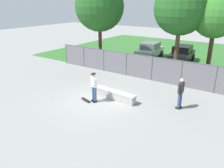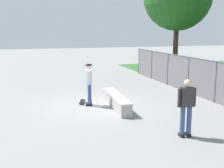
{
  "view_description": "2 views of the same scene",
  "coord_description": "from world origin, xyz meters",
  "px_view_note": "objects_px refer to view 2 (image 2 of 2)",
  "views": [
    {
      "loc": [
        7.91,
        -10.1,
        5.79
      ],
      "look_at": [
        0.7,
        0.49,
        1.06
      ],
      "focal_mm": 35.94,
      "sensor_mm": 36.0,
      "label": 1
    },
    {
      "loc": [
        12.11,
        -3.02,
        3.3
      ],
      "look_at": [
        0.44,
        0.56,
        1.0
      ],
      "focal_mm": 46.45,
      "sensor_mm": 36.0,
      "label": 2
    }
  ],
  "objects_px": {
    "concrete_ledge": "(116,101)",
    "bystander": "(186,105)",
    "skateboarder": "(89,82)",
    "skateboard": "(82,101)"
  },
  "relations": [
    {
      "from": "bystander",
      "to": "skateboarder",
      "type": "bearing_deg",
      "value": -156.33
    },
    {
      "from": "concrete_ledge",
      "to": "skateboarder",
      "type": "relative_size",
      "value": 1.79
    },
    {
      "from": "concrete_ledge",
      "to": "skateboarder",
      "type": "height_order",
      "value": "skateboarder"
    },
    {
      "from": "concrete_ledge",
      "to": "skateboard",
      "type": "height_order",
      "value": "concrete_ledge"
    },
    {
      "from": "concrete_ledge",
      "to": "skateboarder",
      "type": "distance_m",
      "value": 1.44
    },
    {
      "from": "skateboarder",
      "to": "skateboard",
      "type": "height_order",
      "value": "skateboarder"
    },
    {
      "from": "skateboarder",
      "to": "skateboard",
      "type": "xyz_separation_m",
      "value": [
        -0.52,
        -0.23,
        -0.96
      ]
    },
    {
      "from": "concrete_ledge",
      "to": "skateboarder",
      "type": "xyz_separation_m",
      "value": [
        -0.65,
        -1.03,
        0.76
      ]
    },
    {
      "from": "skateboarder",
      "to": "skateboard",
      "type": "distance_m",
      "value": 1.12
    },
    {
      "from": "concrete_ledge",
      "to": "bystander",
      "type": "xyz_separation_m",
      "value": [
        3.95,
        0.98,
        0.73
      ]
    }
  ]
}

